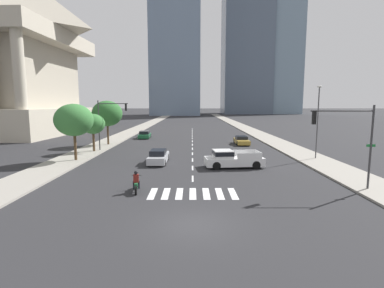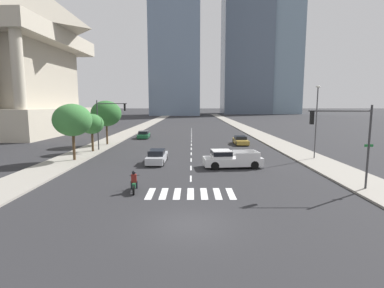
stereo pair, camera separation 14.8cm
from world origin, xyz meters
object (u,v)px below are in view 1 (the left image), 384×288
at_px(traffic_signal_near, 348,132).
at_px(street_tree_nearest, 73,120).
at_px(motorcycle_lead, 136,183).
at_px(traffic_signal_far, 108,117).
at_px(pickup_truck, 231,159).
at_px(sedan_silver_2, 158,157).
at_px(street_lamp_east, 317,117).
at_px(sedan_green_1, 144,135).
at_px(street_tree_second, 92,124).
at_px(street_tree_third, 107,114).
at_px(sedan_gold_0, 241,141).

height_order(traffic_signal_near, street_tree_nearest, street_tree_nearest).
distance_m(motorcycle_lead, traffic_signal_far, 19.26).
bearing_deg(traffic_signal_near, pickup_truck, -47.32).
bearing_deg(sedan_silver_2, pickup_truck, -106.07).
bearing_deg(pickup_truck, street_lamp_east, -162.89).
relative_size(motorcycle_lead, traffic_signal_far, 0.33).
bearing_deg(traffic_signal_near, sedan_green_1, -59.05).
relative_size(traffic_signal_near, street_tree_second, 1.25).
relative_size(street_lamp_east, street_tree_second, 1.67).
height_order(street_tree_nearest, street_tree_third, street_tree_third).
distance_m(sedan_gold_0, traffic_signal_far, 19.31).
relative_size(motorcycle_lead, sedan_silver_2, 0.43).
height_order(pickup_truck, sedan_green_1, pickup_truck).
bearing_deg(sedan_silver_2, street_tree_nearest, 85.78).
distance_m(motorcycle_lead, traffic_signal_near, 14.84).
relative_size(pickup_truck, sedan_green_1, 1.28).
distance_m(street_tree_nearest, street_tree_third, 12.07).
relative_size(traffic_signal_far, street_tree_second, 1.36).
distance_m(street_lamp_east, street_tree_third, 27.86).
height_order(sedan_gold_0, street_tree_third, street_tree_third).
relative_size(pickup_truck, street_lamp_east, 0.73).
bearing_deg(sedan_green_1, street_tree_nearest, 167.70).
height_order(pickup_truck, traffic_signal_far, traffic_signal_far).
bearing_deg(sedan_gold_0, sedan_green_1, -116.62).
distance_m(pickup_truck, street_tree_second, 18.39).
distance_m(sedan_green_1, street_tree_second, 15.97).
xyz_separation_m(sedan_green_1, street_lamp_east, (21.71, -19.99, 4.01)).
bearing_deg(street_tree_third, street_tree_nearest, -90.00).
xyz_separation_m(traffic_signal_far, street_tree_third, (-1.72, 5.24, 0.21)).
distance_m(traffic_signal_near, street_lamp_east, 11.92).
height_order(sedan_silver_2, street_tree_third, street_tree_third).
bearing_deg(traffic_signal_near, street_tree_second, -35.64).
bearing_deg(street_tree_second, sedan_silver_2, -37.11).
bearing_deg(traffic_signal_near, traffic_signal_far, -39.52).
bearing_deg(traffic_signal_far, sedan_silver_2, -47.44).
relative_size(sedan_green_1, street_tree_third, 0.70).
distance_m(pickup_truck, street_lamp_east, 11.18).
relative_size(sedan_silver_2, street_lamp_east, 0.62).
height_order(sedan_green_1, street_tree_second, street_tree_second).
xyz_separation_m(pickup_truck, street_tree_nearest, (-15.89, 3.07, 3.50)).
bearing_deg(street_lamp_east, sedan_silver_2, -173.66).
relative_size(sedan_silver_2, street_tree_nearest, 0.82).
xyz_separation_m(sedan_silver_2, traffic_signal_near, (14.03, -9.71, 3.46)).
bearing_deg(sedan_green_1, pickup_truck, -155.34).
xyz_separation_m(sedan_silver_2, street_tree_nearest, (-8.77, 0.84, 3.68)).
xyz_separation_m(pickup_truck, street_tree_second, (-15.89, 8.86, 2.70)).
xyz_separation_m(motorcycle_lead, street_tree_second, (-8.38, 16.63, 2.93)).
bearing_deg(sedan_silver_2, motorcycle_lead, 179.05).
height_order(sedan_green_1, traffic_signal_near, traffic_signal_near).
xyz_separation_m(pickup_truck, sedan_green_1, (-12.03, 24.08, -0.22)).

